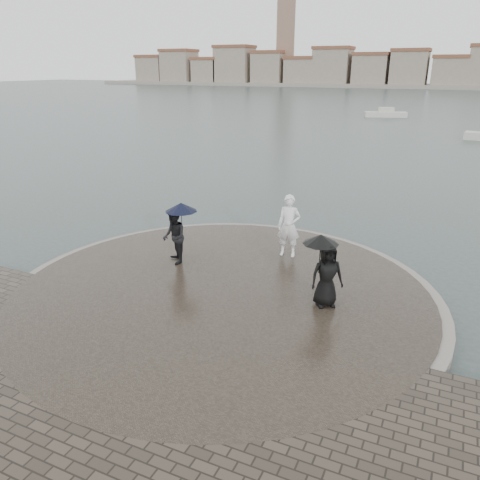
% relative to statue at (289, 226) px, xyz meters
% --- Properties ---
extents(ground, '(400.00, 400.00, 0.00)m').
position_rel_statue_xyz_m(ground, '(-0.88, -6.81, -1.42)').
color(ground, '#2B3835').
rests_on(ground, ground).
extents(kerb_ring, '(12.50, 12.50, 0.32)m').
position_rel_statue_xyz_m(kerb_ring, '(-0.88, -3.31, -1.26)').
color(kerb_ring, gray).
rests_on(kerb_ring, ground).
extents(quay_tip, '(11.90, 11.90, 0.36)m').
position_rel_statue_xyz_m(quay_tip, '(-0.88, -3.31, -1.24)').
color(quay_tip, '#2D261E').
rests_on(quay_tip, ground).
extents(statue, '(0.83, 0.59, 2.11)m').
position_rel_statue_xyz_m(statue, '(0.00, 0.00, 0.00)').
color(statue, white).
rests_on(statue, quay_tip).
extents(visitor_left, '(1.31, 1.17, 2.04)m').
position_rel_statue_xyz_m(visitor_left, '(-3.10, -2.13, 0.06)').
color(visitor_left, black).
rests_on(visitor_left, quay_tip).
extents(visitor_right, '(1.24, 1.05, 1.95)m').
position_rel_statue_xyz_m(visitor_right, '(2.04, -2.93, 0.03)').
color(visitor_right, black).
rests_on(visitor_right, quay_tip).
extents(far_skyline, '(260.00, 20.00, 37.00)m').
position_rel_statue_xyz_m(far_skyline, '(-7.17, 153.90, 4.19)').
color(far_skyline, gray).
rests_on(far_skyline, ground).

